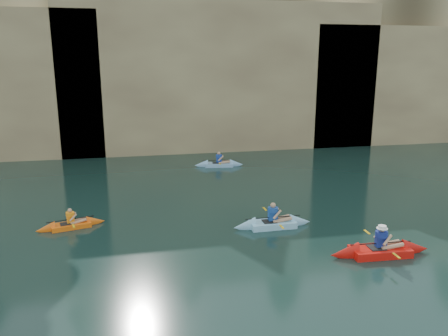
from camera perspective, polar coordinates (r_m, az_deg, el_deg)
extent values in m
plane|color=black|center=(13.40, 12.60, -16.99)|extent=(160.00, 160.00, 0.00)
cube|color=tan|center=(40.70, -5.00, 12.69)|extent=(70.00, 16.00, 12.00)
cube|color=tan|center=(33.74, 0.06, 12.00)|extent=(24.00, 2.40, 11.40)
cube|color=black|center=(32.76, -10.04, 4.52)|extent=(3.50, 1.00, 3.20)
cube|color=black|center=(35.96, 12.93, 6.25)|extent=(5.00, 1.00, 4.50)
cube|color=red|center=(16.87, 19.71, -10.16)|extent=(2.93, 1.05, 0.33)
cone|color=red|center=(17.54, 23.66, -9.60)|extent=(1.06, 0.91, 0.86)
cone|color=red|center=(16.29, 15.44, -10.71)|extent=(1.06, 0.91, 0.86)
cube|color=black|center=(16.75, 19.29, -9.80)|extent=(0.58, 0.57, 0.04)
cube|color=navy|center=(16.70, 19.83, -8.74)|extent=(0.38, 0.26, 0.55)
sphere|color=tan|center=(16.56, 19.94, -7.48)|extent=(0.23, 0.23, 0.23)
cylinder|color=black|center=(16.76, 19.79, -9.21)|extent=(2.30, 0.16, 0.04)
cube|color=gold|center=(17.61, 18.17, -7.94)|extent=(0.10, 0.42, 0.02)
cube|color=gold|center=(15.93, 21.60, -10.59)|extent=(0.10, 0.42, 0.02)
cylinder|color=white|center=(16.54, 19.96, -7.33)|extent=(0.39, 0.39, 0.11)
cube|color=#FE6410|center=(19.45, -19.35, -7.04)|extent=(2.25, 1.18, 0.23)
cone|color=#FE6410|center=(19.58, -16.40, -6.68)|extent=(0.90, 0.81, 0.64)
cone|color=#FE6410|center=(19.38, -22.33, -7.39)|extent=(0.90, 0.81, 0.64)
cube|color=black|center=(19.41, -19.81, -6.85)|extent=(0.63, 0.53, 0.04)
cube|color=orange|center=(19.34, -19.42, -6.11)|extent=(0.33, 0.26, 0.43)
sphere|color=tan|center=(19.24, -19.50, -5.25)|extent=(0.18, 0.18, 0.18)
cylinder|color=black|center=(19.37, -19.41, -6.33)|extent=(1.85, 0.51, 0.04)
cube|color=gold|center=(20.17, -19.72, -5.56)|extent=(0.18, 0.43, 0.02)
cube|color=gold|center=(18.57, -19.06, -7.17)|extent=(0.18, 0.43, 0.02)
cube|color=#8DCBEC|center=(18.54, 6.36, -7.25)|extent=(2.61, 0.86, 0.30)
cone|color=#8DCBEC|center=(18.95, 9.90, -6.90)|extent=(0.93, 0.81, 0.81)
cone|color=#8DCBEC|center=(18.20, 2.67, -7.59)|extent=(0.93, 0.81, 0.81)
cube|color=black|center=(18.45, 5.93, -6.96)|extent=(0.55, 0.51, 0.04)
cube|color=#1A4290|center=(18.39, 6.40, -6.00)|extent=(0.37, 0.24, 0.54)
sphere|color=tan|center=(18.26, 6.43, -4.86)|extent=(0.23, 0.23, 0.23)
cylinder|color=black|center=(18.43, 6.38, -6.42)|extent=(2.38, 0.06, 0.04)
cube|color=gold|center=(19.41, 5.34, -5.34)|extent=(0.08, 0.42, 0.02)
cube|color=gold|center=(17.48, 7.54, -7.62)|extent=(0.08, 0.42, 0.02)
cube|color=#80ACD6|center=(28.76, -0.67, 0.47)|extent=(2.57, 1.09, 0.27)
cone|color=#80ACD6|center=(28.86, 1.65, 0.51)|extent=(0.97, 0.85, 0.74)
cone|color=#80ACD6|center=(28.70, -3.00, 0.42)|extent=(0.97, 0.85, 0.74)
cube|color=black|center=(28.72, -0.96, 0.67)|extent=(0.61, 0.53, 0.04)
cube|color=#1B3B97|center=(28.67, -0.67, 1.23)|extent=(0.36, 0.26, 0.50)
sphere|color=tan|center=(28.59, -0.67, 1.93)|extent=(0.21, 0.21, 0.21)
cylinder|color=black|center=(28.69, -0.67, 1.00)|extent=(2.18, 0.32, 0.04)
cube|color=gold|center=(29.66, -0.80, 1.43)|extent=(0.13, 0.43, 0.02)
cube|color=gold|center=(27.72, -0.53, 0.55)|extent=(0.13, 0.43, 0.02)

